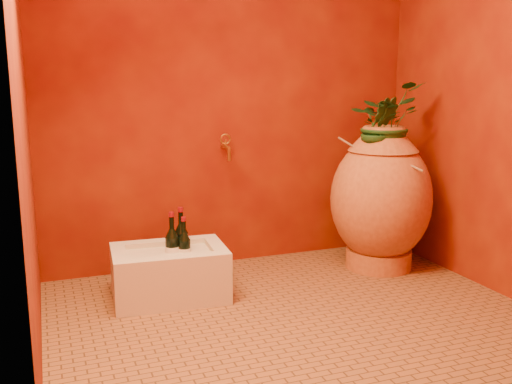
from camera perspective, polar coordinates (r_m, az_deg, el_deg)
name	(u,v)px	position (r m, az deg, el deg)	size (l,w,h in m)	color
floor	(294,315)	(3.08, 3.84, -12.21)	(2.50, 2.50, 0.00)	brown
wall_back	(233,75)	(3.76, -2.36, 11.62)	(2.50, 0.02, 2.50)	#5F0D05
wall_left	(20,73)	(2.57, -22.56, 10.93)	(0.02, 2.00, 2.50)	#5F0D05
wall_right	(500,74)	(3.54, 23.22, 10.75)	(0.02, 2.00, 2.50)	#5F0D05
amphora	(381,198)	(3.78, 12.38, -0.62)	(0.70, 0.70, 0.93)	#BA6F34
stone_basin	(170,274)	(3.30, -8.64, -8.10)	(0.66, 0.47, 0.29)	beige
wine_bottle_a	(172,249)	(3.27, -8.36, -5.66)	(0.08, 0.08, 0.33)	black
wine_bottle_b	(181,244)	(3.35, -7.47, -5.19)	(0.08, 0.08, 0.34)	black
wine_bottle_c	(184,250)	(3.28, -7.18, -5.81)	(0.07, 0.07, 0.30)	black
wall_tap	(226,146)	(3.68, -3.00, 4.64)	(0.07, 0.15, 0.17)	#AB8127
plant_main	(385,122)	(3.73, 12.77, 6.83)	(0.45, 0.39, 0.50)	#18431A
plant_side	(379,130)	(3.64, 12.23, 6.06)	(0.23, 0.18, 0.41)	#18431A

